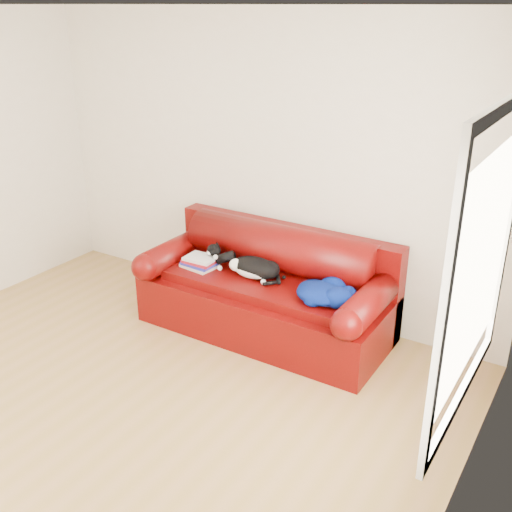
# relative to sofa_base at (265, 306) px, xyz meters

# --- Properties ---
(ground) EXTENTS (4.50, 4.50, 0.00)m
(ground) POSITION_rel_sofa_base_xyz_m (-0.36, -1.49, -0.24)
(ground) COLOR olive
(ground) RESTS_ON ground
(room_shell) EXTENTS (4.52, 4.02, 2.61)m
(room_shell) POSITION_rel_sofa_base_xyz_m (-0.23, -1.48, 1.43)
(room_shell) COLOR beige
(room_shell) RESTS_ON ground
(sofa_base) EXTENTS (2.10, 0.90, 0.50)m
(sofa_base) POSITION_rel_sofa_base_xyz_m (0.00, 0.00, 0.00)
(sofa_base) COLOR #400202
(sofa_base) RESTS_ON ground
(sofa_back) EXTENTS (2.10, 1.01, 0.88)m
(sofa_back) POSITION_rel_sofa_base_xyz_m (0.00, 0.24, 0.30)
(sofa_back) COLOR #400202
(sofa_back) RESTS_ON ground
(book_stack) EXTENTS (0.31, 0.25, 0.10)m
(book_stack) POSITION_rel_sofa_base_xyz_m (-0.59, -0.11, 0.31)
(book_stack) COLOR beige
(book_stack) RESTS_ON sofa_base
(cat) EXTENTS (0.61, 0.28, 0.22)m
(cat) POSITION_rel_sofa_base_xyz_m (-0.09, -0.04, 0.35)
(cat) COLOR black
(cat) RESTS_ON sofa_base
(blanket) EXTENTS (0.53, 0.43, 0.15)m
(blanket) POSITION_rel_sofa_base_xyz_m (0.60, -0.10, 0.33)
(blanket) COLOR #02094E
(blanket) RESTS_ON sofa_base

